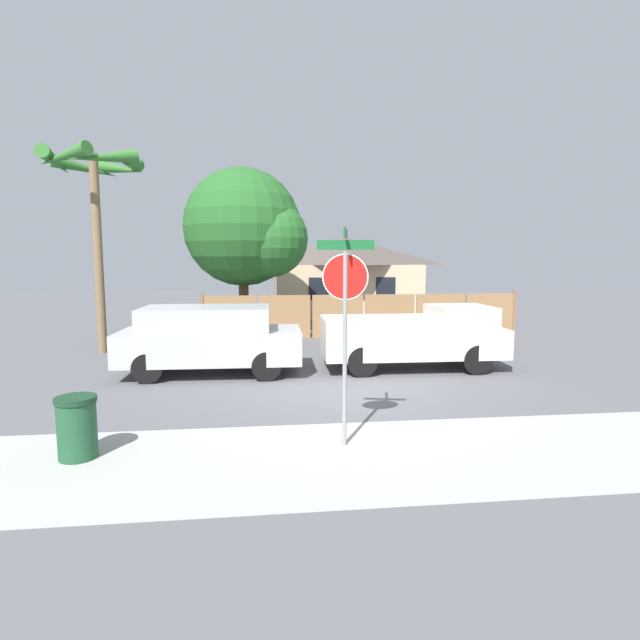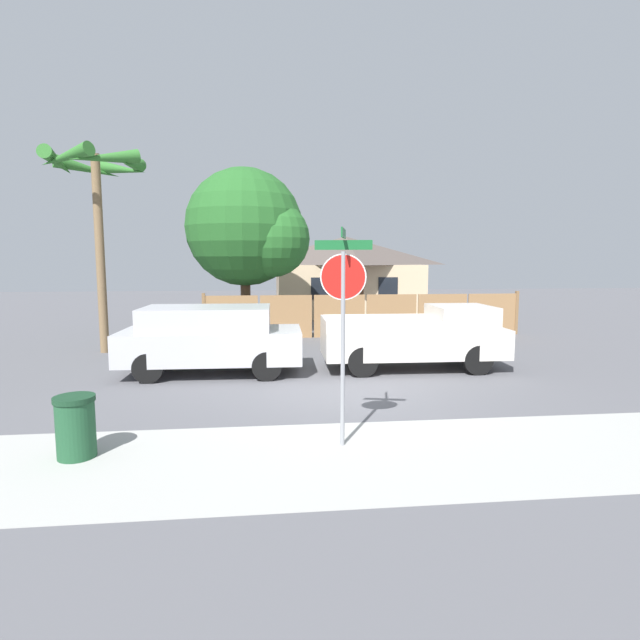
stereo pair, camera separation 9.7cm
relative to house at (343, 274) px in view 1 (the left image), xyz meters
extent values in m
plane|color=#56565B|center=(-2.72, -16.91, -2.24)|extent=(80.00, 80.00, 0.00)
cube|color=#A3A39E|center=(-2.72, -20.51, -2.24)|extent=(36.00, 3.20, 0.01)
cube|color=#997047|center=(-5.77, -8.53, -1.41)|extent=(2.00, 0.06, 1.67)
cube|color=#997047|center=(-3.69, -8.53, -1.41)|extent=(2.00, 0.06, 1.67)
cube|color=#997047|center=(-1.61, -8.53, -1.41)|extent=(2.00, 0.06, 1.67)
cube|color=#997047|center=(0.47, -8.53, -1.41)|extent=(2.00, 0.06, 1.67)
cube|color=#997047|center=(2.56, -8.53, -1.41)|extent=(2.00, 0.06, 1.67)
cube|color=#997047|center=(4.64, -8.53, -1.41)|extent=(2.00, 0.06, 1.67)
cube|color=brown|center=(-6.81, -8.53, -1.36)|extent=(0.12, 0.12, 1.77)
cube|color=brown|center=(5.68, -8.53, -1.36)|extent=(0.12, 0.12, 1.77)
cube|color=beige|center=(0.00, 0.00, -0.86)|extent=(7.62, 5.87, 2.77)
pyramid|color=#514742|center=(0.00, 0.00, 1.31)|extent=(8.23, 6.34, 1.56)
cube|color=black|center=(-1.71, -2.95, -0.63)|extent=(1.00, 0.04, 1.10)
cube|color=black|center=(1.71, -2.95, -0.63)|extent=(1.00, 0.04, 1.10)
cube|color=brown|center=(0.00, -2.95, -1.24)|extent=(0.90, 0.04, 2.00)
cylinder|color=brown|center=(-5.28, -7.28, -0.96)|extent=(0.40, 0.40, 2.56)
sphere|color=#235B23|center=(-5.28, -7.28, 2.08)|extent=(4.68, 4.68, 4.68)
sphere|color=#266326|center=(-4.23, -7.87, 1.61)|extent=(3.04, 3.04, 3.04)
cylinder|color=brown|center=(-9.74, -10.93, 0.92)|extent=(0.28, 0.28, 6.32)
cone|color=#2D6B28|center=(-8.63, -10.93, 3.78)|extent=(0.44, 2.07, 0.75)
cone|color=#2D6B28|center=(-9.18, -9.97, 3.78)|extent=(2.01, 1.41, 0.75)
cone|color=#2D6B28|center=(-10.30, -9.97, 3.78)|extent=(2.01, 1.41, 0.75)
cone|color=#2D6B28|center=(-10.85, -10.93, 3.78)|extent=(0.44, 2.07, 0.75)
cone|color=#2D6B28|center=(-10.30, -11.90, 3.78)|extent=(2.01, 1.41, 0.75)
cone|color=#2D6B28|center=(-9.18, -11.90, 3.78)|extent=(2.01, 1.41, 0.75)
cube|color=#B7B7BC|center=(-5.90, -14.48, -1.47)|extent=(4.73, 2.15, 0.83)
cube|color=#B7B7BC|center=(-6.01, -14.48, -0.75)|extent=(3.32, 1.95, 0.61)
cube|color=black|center=(-4.46, -14.52, -0.75)|extent=(0.11, 1.79, 0.51)
cylinder|color=black|center=(-4.42, -13.62, -1.87)|extent=(0.74, 0.22, 0.74)
cylinder|color=black|center=(-4.47, -15.43, -1.87)|extent=(0.74, 0.22, 0.74)
cylinder|color=black|center=(-7.32, -13.54, -1.87)|extent=(0.74, 0.22, 0.74)
cylinder|color=black|center=(-7.37, -15.35, -1.87)|extent=(0.74, 0.22, 0.74)
cube|color=silver|center=(-0.45, -14.48, -1.47)|extent=(5.00, 2.04, 0.79)
cube|color=silver|center=(0.91, -14.52, -0.78)|extent=(1.63, 1.80, 0.59)
cube|color=silver|center=(-1.27, -13.55, -0.94)|extent=(3.10, 0.16, 0.28)
cube|color=silver|center=(-1.32, -15.37, -0.94)|extent=(3.10, 0.16, 0.28)
cube|color=silver|center=(-2.89, -14.42, -0.94)|extent=(0.13, 1.82, 0.28)
cylinder|color=black|center=(1.10, -13.68, -1.84)|extent=(0.79, 0.22, 0.79)
cylinder|color=black|center=(1.06, -15.37, -1.84)|extent=(0.79, 0.22, 0.79)
cylinder|color=black|center=(-1.97, -13.60, -1.84)|extent=(0.79, 0.22, 0.79)
cylinder|color=black|center=(-2.01, -15.29, -1.84)|extent=(0.79, 0.22, 0.79)
cylinder|color=gray|center=(-3.26, -19.99, -0.67)|extent=(0.07, 0.07, 3.13)
cylinder|color=red|center=(-3.26, -19.99, 0.50)|extent=(0.68, 0.17, 0.69)
cylinder|color=white|center=(-3.26, -19.99, 0.50)|extent=(0.71, 0.17, 0.73)
cube|color=#19602D|center=(-3.26, -19.99, 0.99)|extent=(0.88, 0.22, 0.15)
cube|color=#19602D|center=(-3.26, -19.99, 1.17)|extent=(0.20, 0.80, 0.15)
cylinder|color=#1E4C2D|center=(-7.38, -20.04, -1.80)|extent=(0.56, 0.56, 0.88)
cylinder|color=#163922|center=(-7.38, -20.04, -1.32)|extent=(0.60, 0.60, 0.08)
camera|label=1|loc=(-4.57, -27.72, 0.75)|focal=28.00mm
camera|label=2|loc=(-4.48, -27.74, 0.75)|focal=28.00mm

